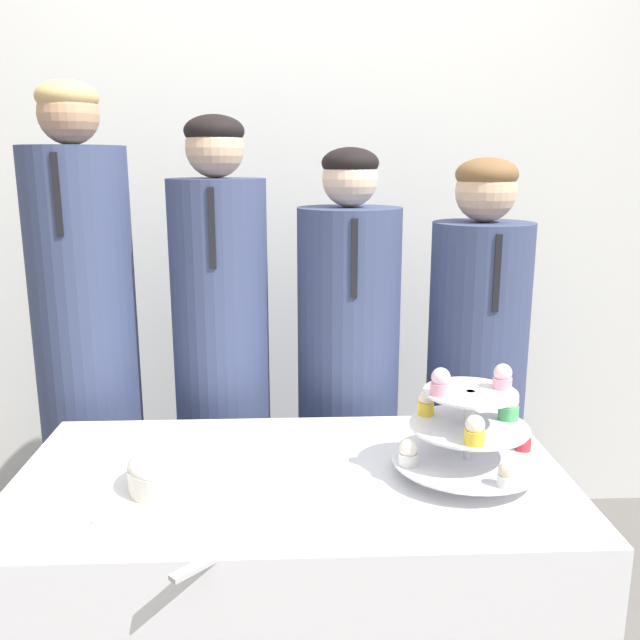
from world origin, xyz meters
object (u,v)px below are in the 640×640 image
Objects in this scene: cupcake_stand at (466,429)px; student_1 at (222,388)px; cake_knife at (215,556)px; student_2 at (347,402)px; student_0 at (88,377)px; round_cake at (171,471)px; student_3 at (473,402)px.

cupcake_stand is 0.87m from student_1.
cupcake_stand is (0.53, 0.30, 0.11)m from cake_knife.
student_2 is at bearing 0.00° from student_1.
cake_knife is at bearing -62.25° from student_0.
student_0 is (-1.01, 0.61, -0.06)m from cupcake_stand.
student_0 is (-0.36, 0.66, 0.00)m from round_cake.
student_2 is 0.40m from student_3.
student_1 is at bearing 180.00° from student_3.
student_1 is (0.04, 0.66, -0.04)m from round_cake.
student_3 is (0.40, -0.00, -0.01)m from student_2.
cupcake_stand is 0.66m from student_2.
student_3 is (1.20, -0.00, -0.10)m from student_0.
student_3 reaches higher than cake_knife.
cupcake_stand is 0.66m from student_3.
student_0 is at bearing 180.00° from student_3.
round_cake reaches higher than cake_knife.
student_1 reaches higher than student_3.
cupcake_stand is at bearing -31.06° from student_0.
cake_knife is 0.97m from student_2.
cupcake_stand is at bearing 4.17° from round_cake.
student_1 is (0.41, -0.00, -0.04)m from student_0.
round_cake is at bearing 70.20° from cake_knife.
cake_knife is 0.14× the size of student_1.
student_1 is 1.06× the size of student_2.
student_0 reaches higher than cupcake_stand.
cupcake_stand reaches higher than round_cake.
cupcake_stand reaches higher than cake_knife.
student_1 reaches higher than student_2.
cake_knife is at bearing -64.93° from round_cake.
round_cake is 1.07m from student_3.
student_2 is (0.39, 0.00, -0.05)m from student_1.
student_0 is 0.41m from student_1.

